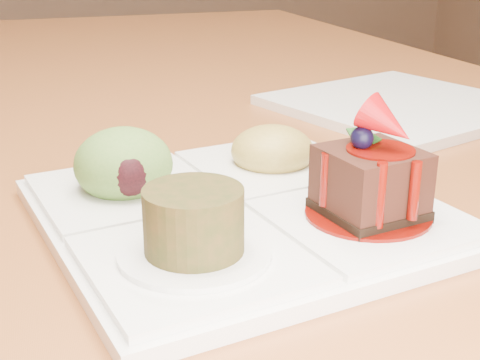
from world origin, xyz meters
name	(u,v)px	position (x,y,z in m)	size (l,w,h in m)	color
dining_table	(192,130)	(0.00, 0.00, 0.68)	(1.00, 1.80, 0.75)	brown
sampler_plate	(235,194)	(-0.09, -0.48, 0.77)	(0.33, 0.33, 0.11)	white
second_plate	(401,105)	(0.22, -0.22, 0.76)	(0.27, 0.27, 0.01)	white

